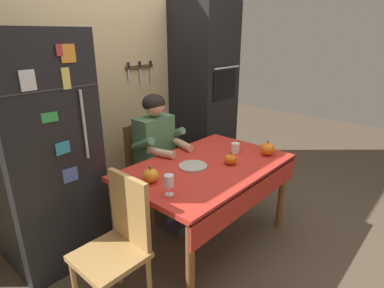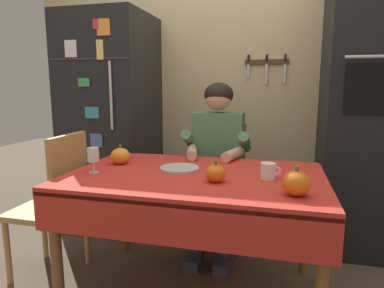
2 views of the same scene
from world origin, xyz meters
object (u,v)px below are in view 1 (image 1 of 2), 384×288
Objects in this scene: refrigerator at (41,153)px; coffee_mug at (236,148)px; chair_left_side at (119,240)px; pumpkin_medium at (230,159)px; serving_tray at (193,166)px; seated_person at (160,148)px; wine_glass at (169,182)px; dining_table at (209,175)px; chair_behind_person at (148,165)px; pumpkin_large at (267,149)px; wall_oven at (204,95)px; pumpkin_small at (151,175)px.

coffee_mug is at bearing -33.02° from refrigerator.
chair_left_side is 1.08m from pumpkin_medium.
chair_left_side is 8.95× the size of coffee_mug.
seated_person is at bearing 76.72° from serving_tray.
serving_tray is (-0.25, 0.19, -0.04)m from pumpkin_medium.
chair_left_side is (-0.92, -0.59, -0.23)m from seated_person.
wine_glass is at bearing -18.97° from chair_left_side.
chair_behind_person reaches higher than dining_table.
seated_person reaches higher than wine_glass.
wine_glass is (-0.57, -0.90, 0.33)m from chair_behind_person.
dining_table is 0.22m from pumpkin_medium.
pumpkin_medium is at bearing -42.49° from refrigerator.
refrigerator is at bearing 137.09° from dining_table.
coffee_mug is 0.77× the size of pumpkin_large.
wine_glass is at bearing -122.46° from chair_behind_person.
refrigerator is 1.02m from seated_person.
wall_oven is 1.13m from seated_person.
pumpkin_large is at bearing -58.85° from seated_person.
refrigerator is 1.45× the size of seated_person.
seated_person is at bearing 88.59° from dining_table.
pumpkin_small is (-1.03, 0.37, -0.01)m from pumpkin_large.
pumpkin_small is at bearing -153.16° from wall_oven.
coffee_mug is at bearing 1.14° from dining_table.
chair_left_side is at bearing 172.97° from pumpkin_medium.
pumpkin_small reaches higher than pumpkin_medium.
pumpkin_large is at bearing -62.67° from coffee_mug.
pumpkin_large is 0.59× the size of serving_tray.
pumpkin_medium is at bearing -39.43° from dining_table.
wine_glass is (-0.56, -0.10, 0.18)m from dining_table.
wine_glass reaches higher than pumpkin_medium.
refrigerator is at bearing -178.86° from wall_oven.
wall_oven reaches higher than pumpkin_medium.
wall_oven reaches higher than coffee_mug.
chair_behind_person is 8.45× the size of pumpkin_medium.
coffee_mug is 0.85× the size of pumpkin_small.
pumpkin_medium is at bearing -37.84° from serving_tray.
pumpkin_small is (0.39, 0.12, 0.28)m from chair_left_side.
pumpkin_small reaches higher than dining_table.
coffee_mug is at bearing -57.34° from seated_person.
refrigerator is 7.88× the size of serving_tray.
pumpkin_small is (0.05, 0.24, -0.05)m from wine_glass.
dining_table is (0.95, -0.88, -0.24)m from refrigerator.
seated_person reaches higher than pumpkin_large.
pumpkin_medium is (-0.39, 0.13, -0.01)m from pumpkin_large.
seated_person reaches higher than coffee_mug.
wall_oven is 2.22m from chair_left_side.
pumpkin_medium is (0.12, -0.72, 0.05)m from seated_person.
chair_behind_person is (-1.04, -0.13, -0.54)m from wall_oven.
pumpkin_small is at bearing 165.33° from dining_table.
wall_oven is at bearing 65.70° from pumpkin_large.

